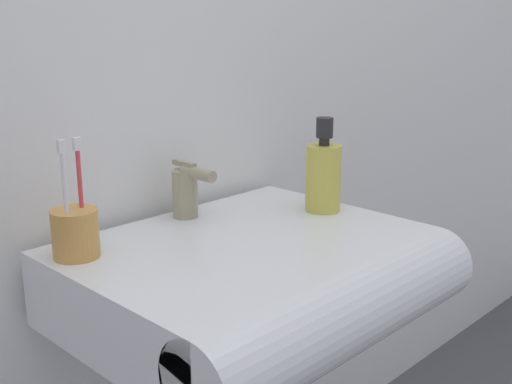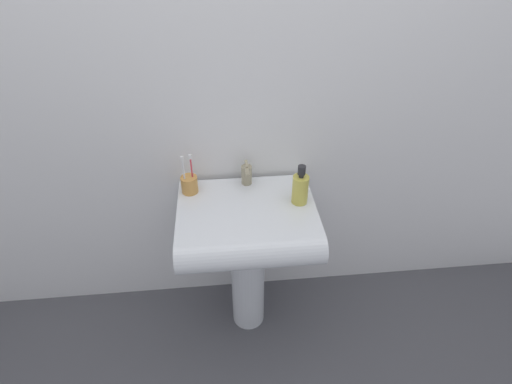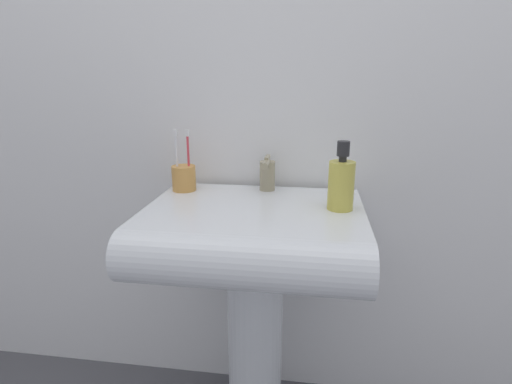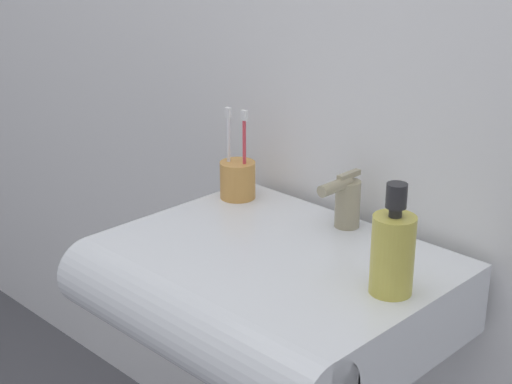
{
  "view_description": "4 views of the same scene",
  "coord_description": "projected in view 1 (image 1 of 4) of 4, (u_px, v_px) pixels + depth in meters",
  "views": [
    {
      "loc": [
        -0.71,
        -0.73,
        1.11
      ],
      "look_at": [
        0.04,
        0.0,
        0.83
      ],
      "focal_mm": 45.0,
      "sensor_mm": 36.0,
      "label": 1
    },
    {
      "loc": [
        -0.09,
        -1.29,
        1.81
      ],
      "look_at": [
        0.04,
        -0.03,
        0.85
      ],
      "focal_mm": 28.0,
      "sensor_mm": 36.0,
      "label": 2
    },
    {
      "loc": [
        0.15,
        -1.01,
        1.09
      ],
      "look_at": [
        0.01,
        -0.02,
        0.8
      ],
      "focal_mm": 28.0,
      "sensor_mm": 36.0,
      "label": 3
    },
    {
      "loc": [
        0.84,
        -0.91,
        1.34
      ],
      "look_at": [
        -0.03,
        -0.03,
        0.86
      ],
      "focal_mm": 55.0,
      "sensor_mm": 36.0,
      "label": 4
    }
  ],
  "objects": [
    {
      "name": "sink_basin",
      "position": [
        264.0,
        282.0,
        1.06
      ],
      "size": [
        0.58,
        0.48,
        0.13
      ],
      "color": "white",
      "rests_on": "sink_pedestal"
    },
    {
      "name": "faucet",
      "position": [
        187.0,
        190.0,
        1.18
      ],
      "size": [
        0.05,
        0.1,
        0.11
      ],
      "color": "tan",
      "rests_on": "sink_basin"
    },
    {
      "name": "soap_bottle",
      "position": [
        323.0,
        175.0,
        1.22
      ],
      "size": [
        0.07,
        0.07,
        0.18
      ],
      "color": "gold",
      "rests_on": "sink_basin"
    },
    {
      "name": "toothbrush_cup",
      "position": [
        75.0,
        232.0,
        0.98
      ],
      "size": [
        0.07,
        0.07,
        0.19
      ],
      "color": "#D19347",
      "rests_on": "sink_basin"
    }
  ]
}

